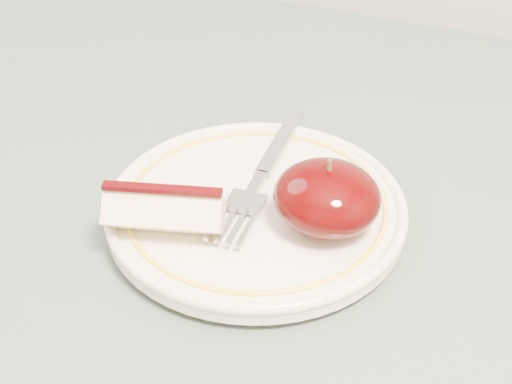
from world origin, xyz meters
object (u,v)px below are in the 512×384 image
at_px(plate, 256,207).
at_px(apple_half, 327,198).
at_px(table, 123,294).
at_px(fork, 262,174).

xyz_separation_m(plate, apple_half, (0.06, -0.00, 0.03)).
bearing_deg(table, apple_half, 11.69).
height_order(table, plate, plate).
relative_size(plate, apple_half, 2.94).
relative_size(table, apple_half, 11.70).
xyz_separation_m(plate, fork, (-0.01, 0.03, 0.01)).
bearing_deg(apple_half, plate, 177.14).
bearing_deg(plate, fork, 105.17).
bearing_deg(apple_half, table, -168.31).
xyz_separation_m(apple_half, fork, (-0.06, 0.03, -0.02)).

